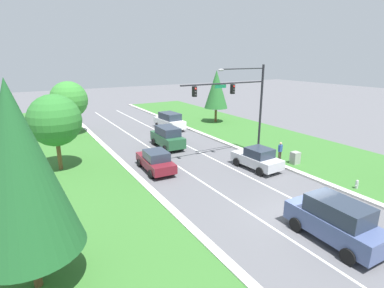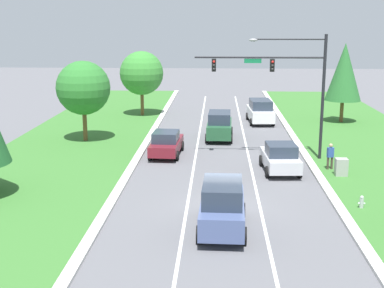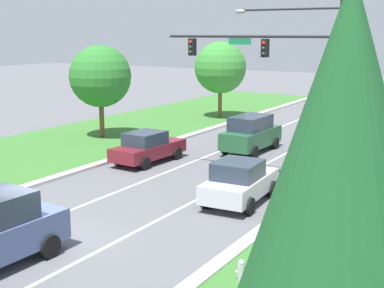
{
  "view_description": "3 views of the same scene",
  "coord_description": "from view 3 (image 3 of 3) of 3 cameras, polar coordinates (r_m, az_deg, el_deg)",
  "views": [
    {
      "loc": [
        -12.66,
        -9.71,
        8.81
      ],
      "look_at": [
        -1.19,
        9.88,
        2.17
      ],
      "focal_mm": 28.0,
      "sensor_mm": 36.0,
      "label": 1
    },
    {
      "loc": [
        -0.36,
        -24.12,
        8.97
      ],
      "look_at": [
        -1.84,
        6.78,
        1.83
      ],
      "focal_mm": 50.0,
      "sensor_mm": 36.0,
      "label": 2
    },
    {
      "loc": [
        12.62,
        -11.64,
        6.85
      ],
      "look_at": [
        0.55,
        8.52,
        1.95
      ],
      "focal_mm": 50.0,
      "sensor_mm": 36.0,
      "label": 3
    }
  ],
  "objects": [
    {
      "name": "ground_plane",
      "position": [
        18.48,
        -15.47,
        -10.43
      ],
      "size": [
        160.0,
        160.0,
        0.0
      ],
      "primitive_type": "plane",
      "color": "#5B5B60"
    },
    {
      "name": "curb_strip_right",
      "position": [
        15.17,
        -0.01,
        -14.76
      ],
      "size": [
        0.5,
        90.0,
        0.15
      ],
      "color": "beige",
      "rests_on": "ground_plane"
    },
    {
      "name": "lane_stripe_inner_left",
      "position": [
        19.76,
        -19.14,
        -9.19
      ],
      "size": [
        0.14,
        81.0,
        0.01
      ],
      "color": "white",
      "rests_on": "ground_plane"
    },
    {
      "name": "lane_stripe_inner_right",
      "position": [
        17.31,
        -11.25,
        -11.77
      ],
      "size": [
        0.14,
        81.0,
        0.01
      ],
      "color": "white",
      "rests_on": "ground_plane"
    },
    {
      "name": "traffic_signal_mast",
      "position": [
        23.77,
        9.86,
        8.22
      ],
      "size": [
        8.4,
        0.41,
        8.16
      ],
      "color": "black",
      "rests_on": "ground_plane"
    },
    {
      "name": "forest_suv",
      "position": [
        31.41,
        6.31,
        1.13
      ],
      "size": [
        2.15,
        4.69,
        2.14
      ],
      "rotation": [
        0.0,
        0.0,
        -0.03
      ],
      "color": "#235633",
      "rests_on": "ground_plane"
    },
    {
      "name": "white_suv",
      "position": [
        36.74,
        16.15,
        2.25
      ],
      "size": [
        2.37,
        4.99,
        2.1
      ],
      "rotation": [
        0.0,
        0.0,
        0.06
      ],
      "color": "white",
      "rests_on": "ground_plane"
    },
    {
      "name": "burgundy_sedan",
      "position": [
        28.73,
        -4.76,
        -0.34
      ],
      "size": [
        2.2,
        4.64,
        1.7
      ],
      "rotation": [
        0.0,
        0.0,
        -0.05
      ],
      "color": "maroon",
      "rests_on": "ground_plane"
    },
    {
      "name": "silver_sedan",
      "position": [
        21.94,
        5.09,
        -4.04
      ],
      "size": [
        2.3,
        4.32,
        1.79
      ],
      "rotation": [
        0.0,
        0.0,
        0.06
      ],
      "color": "silver",
      "rests_on": "ground_plane"
    },
    {
      "name": "utility_cabinet",
      "position": [
        20.05,
        13.0,
        -6.85
      ],
      "size": [
        0.7,
        0.6,
        1.1
      ],
      "color": "#9E9E99",
      "rests_on": "ground_plane"
    },
    {
      "name": "pedestrian",
      "position": [
        21.28,
        13.2,
        -4.68
      ],
      "size": [
        0.42,
        0.31,
        1.69
      ],
      "rotation": [
        0.0,
        0.0,
        3.38
      ],
      "color": "#42382D",
      "rests_on": "ground_plane"
    },
    {
      "name": "fire_hydrant",
      "position": [
        15.33,
        5.27,
        -13.4
      ],
      "size": [
        0.34,
        0.2,
        0.7
      ],
      "color": "#B7B7BC",
      "rests_on": "ground_plane"
    },
    {
      "name": "oak_near_left_tree",
      "position": [
        35.43,
        -9.76,
        7.12
      ],
      "size": [
        4.03,
        4.03,
        6.11
      ],
      "color": "brown",
      "rests_on": "ground_plane"
    },
    {
      "name": "conifer_far_right_tree",
      "position": [
        9.44,
        15.82,
        -1.59
      ],
      "size": [
        3.88,
        3.88,
        7.85
      ],
      "color": "brown",
      "rests_on": "ground_plane"
    },
    {
      "name": "oak_far_left_tree",
      "position": [
        43.3,
        3.04,
        8.13
      ],
      "size": [
        4.15,
        4.15,
        6.2
      ],
      "color": "brown",
      "rests_on": "ground_plane"
    }
  ]
}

